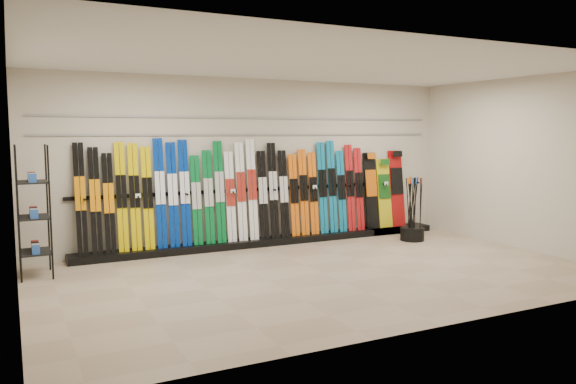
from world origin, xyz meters
name	(u,v)px	position (x,y,z in m)	size (l,w,h in m)	color
floor	(324,273)	(0.00, 0.00, 0.00)	(8.00, 8.00, 0.00)	#9E876D
back_wall	(256,162)	(0.00, 2.50, 1.50)	(8.00, 8.00, 0.00)	beige
left_wall	(13,182)	(-4.00, 0.00, 1.50)	(5.00, 5.00, 0.00)	beige
right_wall	(523,164)	(4.00, 0.00, 1.50)	(5.00, 5.00, 0.00)	beige
ceiling	(325,64)	(0.00, 0.00, 3.00)	(8.00, 8.00, 0.00)	silver
ski_rack_base	(272,241)	(0.22, 2.28, 0.06)	(8.00, 0.40, 0.12)	black
skis	(234,194)	(-0.48, 2.33, 0.96)	(5.37, 0.24, 1.83)	black
snowboards	(385,191)	(2.79, 2.35, 0.86)	(0.94, 0.24, 1.55)	black
accessory_rack	(34,211)	(-3.75, 1.70, 0.94)	(0.40, 0.60, 1.87)	black
pole_bin	(412,234)	(2.75, 1.41, 0.12)	(0.45, 0.45, 0.25)	black
ski_poles	(413,209)	(2.76, 1.41, 0.61)	(0.33, 0.35, 1.18)	black
slatwall_rail_0	(256,135)	(0.00, 2.48, 2.00)	(7.60, 0.02, 0.03)	gray
slatwall_rail_1	(256,118)	(0.00, 2.48, 2.30)	(7.60, 0.02, 0.03)	gray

